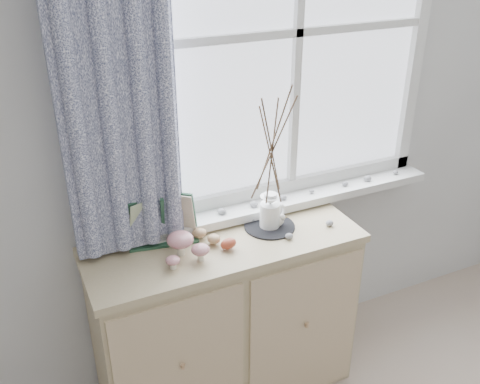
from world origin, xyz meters
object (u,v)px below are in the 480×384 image
(toadstool_cluster, at_px, (184,245))
(twig_pitcher, at_px, (272,146))
(sideboard, at_px, (226,319))
(botanical_book, at_px, (164,221))

(toadstool_cluster, height_order, twig_pitcher, twig_pitcher)
(sideboard, bearing_deg, twig_pitcher, 7.02)
(botanical_book, bearing_deg, twig_pitcher, 3.38)
(botanical_book, relative_size, twig_pitcher, 0.50)
(twig_pitcher, bearing_deg, toadstool_cluster, 168.95)
(sideboard, height_order, botanical_book, botanical_book)
(botanical_book, distance_m, toadstool_cluster, 0.14)
(botanical_book, distance_m, twig_pitcher, 0.54)
(toadstool_cluster, bearing_deg, twig_pitcher, 8.66)
(sideboard, relative_size, twig_pitcher, 1.76)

